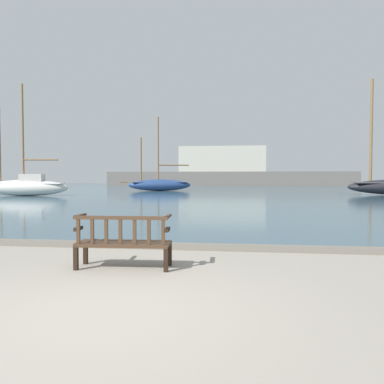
{
  "coord_description": "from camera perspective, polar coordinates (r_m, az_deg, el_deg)",
  "views": [
    {
      "loc": [
        1.54,
        -4.14,
        1.57
      ],
      "look_at": [
        -0.21,
        10.0,
        1.0
      ],
      "focal_mm": 35.0,
      "sensor_mm": 36.0,
      "label": 1
    }
  ],
  "objects": [
    {
      "name": "quay_edge_kerb",
      "position": [
        8.28,
        -3.85,
        -8.21
      ],
      "size": [
        40.0,
        0.3,
        0.12
      ],
      "primitive_type": "cube",
      "color": "slate",
      "rests_on": "ground"
    },
    {
      "name": "park_bench",
      "position": [
        6.57,
        -10.43,
        -7.36
      ],
      "size": [
        1.62,
        0.59,
        0.92
      ],
      "color": "black",
      "rests_on": "ground"
    },
    {
      "name": "far_breakwater",
      "position": [
        62.95,
        5.29,
        2.98
      ],
      "size": [
        41.6,
        2.4,
        6.74
      ],
      "color": "#66605B",
      "rests_on": "ground"
    },
    {
      "name": "sailboat_nearest_starboard",
      "position": [
        40.95,
        -4.96,
        1.2
      ],
      "size": [
        7.57,
        3.59,
        8.0
      ],
      "color": "navy",
      "rests_on": "harbor_water"
    },
    {
      "name": "harbor_water",
      "position": [
        48.19,
        5.2,
        0.45
      ],
      "size": [
        100.0,
        80.0,
        0.08
      ],
      "primitive_type": "cube",
      "color": "#385666",
      "rests_on": "ground"
    },
    {
      "name": "sailboat_far_starboard",
      "position": [
        32.56,
        -23.97,
        0.87
      ],
      "size": [
        6.86,
        2.51,
        8.85
      ],
      "color": "silver",
      "rests_on": "harbor_water"
    },
    {
      "name": "ground_plane",
      "position": [
        4.69,
        -13.19,
        -17.28
      ],
      "size": [
        160.0,
        160.0,
        0.0
      ],
      "primitive_type": "plane",
      "color": "gray"
    }
  ]
}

